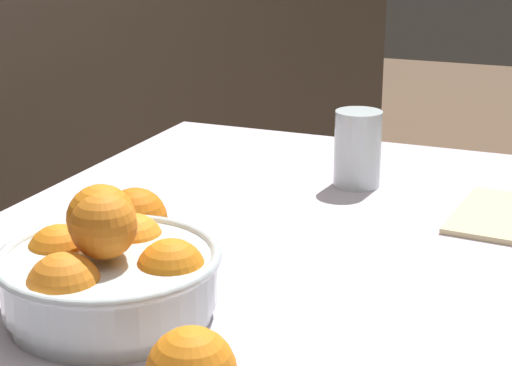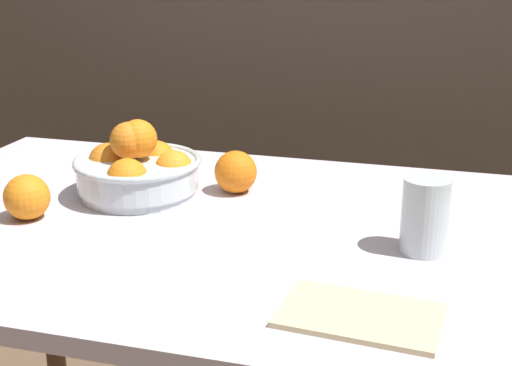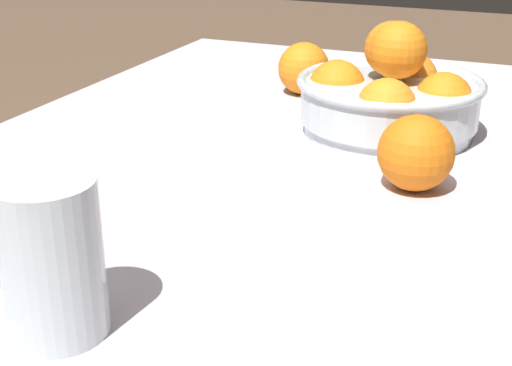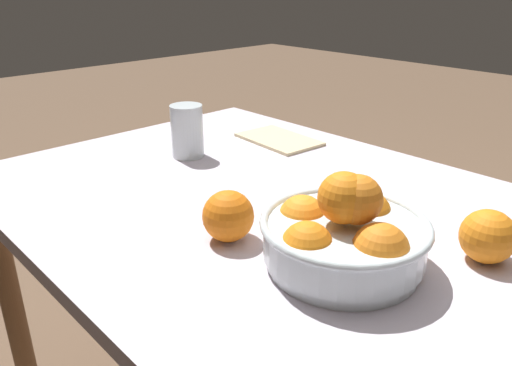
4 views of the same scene
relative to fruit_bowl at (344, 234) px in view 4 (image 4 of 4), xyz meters
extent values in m
cube|color=silver|center=(0.18, -0.09, -0.07)|extent=(1.28, 0.84, 0.03)
cylinder|color=#936B47|center=(0.76, -0.45, -0.45)|extent=(0.05, 0.05, 0.74)
cylinder|color=#936B47|center=(0.76, 0.27, -0.45)|extent=(0.05, 0.05, 0.74)
cylinder|color=silver|center=(0.00, 0.00, -0.04)|extent=(0.22, 0.22, 0.02)
cylinder|color=silver|center=(0.00, 0.00, -0.01)|extent=(0.23, 0.23, 0.05)
torus|color=silver|center=(0.00, 0.00, 0.02)|extent=(0.25, 0.25, 0.01)
sphere|color=orange|center=(0.07, 0.01, 0.00)|extent=(0.08, 0.08, 0.08)
sphere|color=orange|center=(0.01, 0.07, 0.00)|extent=(0.07, 0.07, 0.07)
sphere|color=orange|center=(-0.07, 0.01, 0.00)|extent=(0.08, 0.08, 0.08)
sphere|color=orange|center=(0.01, -0.07, 0.00)|extent=(0.08, 0.08, 0.08)
sphere|color=orange|center=(-0.01, -0.01, 0.06)|extent=(0.07, 0.07, 0.07)
sphere|color=orange|center=(0.00, 0.01, 0.06)|extent=(0.07, 0.07, 0.07)
cylinder|color=#F4A314|center=(0.55, -0.12, -0.01)|extent=(0.07, 0.07, 0.09)
cylinder|color=silver|center=(0.55, -0.12, 0.01)|extent=(0.07, 0.07, 0.12)
sphere|color=orange|center=(-0.14, -0.17, -0.01)|extent=(0.08, 0.08, 0.08)
sphere|color=orange|center=(0.18, 0.07, -0.01)|extent=(0.08, 0.08, 0.08)
cube|color=beige|center=(0.48, -0.36, -0.05)|extent=(0.22, 0.15, 0.01)
camera|label=1|loc=(-0.73, -0.47, 0.38)|focal=60.00mm
camera|label=2|loc=(0.57, -1.20, 0.41)|focal=50.00mm
camera|label=3|loc=(0.91, 0.19, 0.26)|focal=50.00mm
camera|label=4|loc=(-0.37, 0.53, 0.35)|focal=35.00mm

